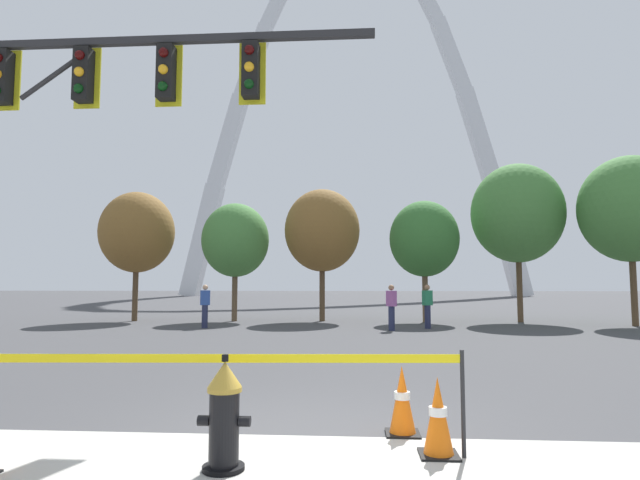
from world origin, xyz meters
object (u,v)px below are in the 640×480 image
fire_hydrant (224,415)px  pedestrian_walking_right (205,306)px  traffic_signal_gantry (57,114)px  pedestrian_standing_center (391,307)px  monument_arch (351,126)px  pedestrian_walking_left (427,306)px  traffic_cone_curb_edge (402,401)px  traffic_cone_by_hydrant (438,417)px

fire_hydrant → pedestrian_walking_right: pedestrian_walking_right is taller
traffic_signal_gantry → pedestrian_standing_center: (6.12, 10.29, -3.59)m
monument_arch → pedestrian_walking_left: 56.79m
fire_hydrant → traffic_signal_gantry: (-3.75, 3.46, 3.94)m
pedestrian_walking_left → pedestrian_standing_center: size_ratio=1.00×
monument_arch → traffic_cone_curb_edge: bearing=-89.1°
traffic_cone_by_hydrant → monument_arch: (-1.31, 66.06, 23.37)m
pedestrian_standing_center → monument_arch: bearing=91.9°
fire_hydrant → traffic_cone_curb_edge: fire_hydrant is taller
pedestrian_walking_right → traffic_signal_gantry: bearing=-86.5°
monument_arch → pedestrian_standing_center: (1.77, -52.81, -22.91)m
traffic_signal_gantry → pedestrian_standing_center: traffic_signal_gantry is taller
fire_hydrant → pedestrian_walking_left: bearing=75.7°
traffic_cone_curb_edge → monument_arch: 69.45m
fire_hydrant → monument_arch: monument_arch is taller
traffic_signal_gantry → monument_arch: 66.14m
traffic_signal_gantry → pedestrian_walking_left: (7.49, 11.24, -3.59)m
traffic_cone_curb_edge → pedestrian_walking_right: bearing=114.7°
traffic_cone_by_hydrant → pedestrian_standing_center: size_ratio=0.46×
traffic_signal_gantry → traffic_cone_by_hydrant: bearing=-27.6°
pedestrian_standing_center → fire_hydrant: bearing=-99.8°
traffic_cone_by_hydrant → pedestrian_walking_right: bearing=114.5°
traffic_signal_gantry → pedestrian_walking_right: traffic_signal_gantry is taller
fire_hydrant → traffic_signal_gantry: traffic_signal_gantry is taller
traffic_signal_gantry → pedestrian_walking_left: 13.97m
traffic_cone_by_hydrant → fire_hydrant: bearing=-165.2°
fire_hydrant → monument_arch: 70.52m
fire_hydrant → monument_arch: size_ratio=0.02×
pedestrian_walking_right → traffic_cone_by_hydrant: bearing=-65.5°
traffic_cone_by_hydrant → traffic_signal_gantry: 7.56m
traffic_cone_by_hydrant → traffic_signal_gantry: size_ratio=0.09×
monument_arch → pedestrian_walking_right: monument_arch is taller
fire_hydrant → pedestrian_walking_left: 15.18m
monument_arch → traffic_signal_gantry: bearing=-93.9°
fire_hydrant → traffic_cone_by_hydrant: fire_hydrant is taller
monument_arch → pedestrian_standing_center: size_ratio=34.46×
pedestrian_walking_right → pedestrian_standing_center: bearing=-5.0°
traffic_cone_curb_edge → traffic_cone_by_hydrant: bearing=-67.9°
traffic_cone_by_hydrant → pedestrian_walking_left: bearing=82.6°
fire_hydrant → traffic_cone_by_hydrant: size_ratio=1.36×
traffic_signal_gantry → pedestrian_walking_left: bearing=56.3°
traffic_signal_gantry → pedestrian_walking_left: size_ratio=4.92×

